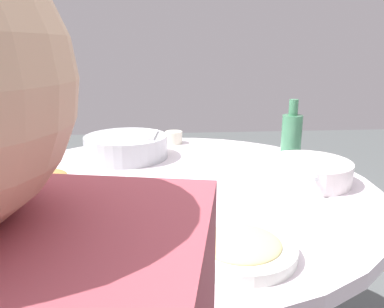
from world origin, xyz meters
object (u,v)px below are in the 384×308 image
soup_bowl (308,172)px  green_bottle (291,135)px  rice_bowl (126,146)px  dish_greens (31,224)px  tea_cup_near (174,137)px  dish_noodles (241,247)px  round_dining_table (175,218)px  dish_tofu_braise (40,180)px

soup_bowl → green_bottle: size_ratio=1.26×
rice_bowl → dish_greens: rice_bowl is taller
dish_greens → green_bottle: size_ratio=1.12×
rice_bowl → tea_cup_near: rice_bowl is taller
soup_bowl → dish_noodles: 0.50m
dish_greens → dish_noodles: bearing=-15.7°
round_dining_table → rice_bowl: rice_bowl is taller
dish_tofu_braise → rice_bowl: bearing=49.8°
round_dining_table → rice_bowl: (-0.17, 0.30, 0.16)m
dish_noodles → tea_cup_near: size_ratio=2.98×
green_bottle → dish_greens: bearing=-145.3°
rice_bowl → dish_tofu_braise: rice_bowl is taller
dish_noodles → green_bottle: bearing=63.6°
dish_noodles → green_bottle: size_ratio=1.00×
round_dining_table → dish_noodles: (0.12, -0.42, 0.13)m
dish_greens → dish_noodles: dish_greens is taller
tea_cup_near → dish_noodles: bearing=-83.9°
soup_bowl → dish_noodles: soup_bowl is taller
dish_tofu_braise → dish_noodles: size_ratio=0.90×
green_bottle → tea_cup_near: 0.50m
soup_bowl → dish_tofu_braise: (-0.81, 0.04, -0.02)m
rice_bowl → tea_cup_near: bearing=47.9°
soup_bowl → dish_greens: size_ratio=1.13×
rice_bowl → dish_tofu_braise: 0.36m
dish_noodles → green_bottle: (0.32, 0.65, 0.07)m
dish_tofu_braise → dish_greens: bearing=-76.4°
round_dining_table → soup_bowl: 0.43m
green_bottle → tea_cup_near: bearing=147.4°
soup_bowl → dish_greens: bearing=-159.2°
soup_bowl → green_bottle: green_bottle is taller
dish_tofu_braise → green_bottle: 0.87m
soup_bowl → dish_greens: 0.78m
soup_bowl → dish_noodles: size_ratio=1.26×
round_dining_table → dish_tofu_braise: size_ratio=6.12×
dish_tofu_braise → green_bottle: green_bottle is taller
round_dining_table → soup_bowl: (0.41, -0.02, 0.15)m
dish_tofu_braise → dish_greens: (0.08, -0.32, 0.01)m
rice_bowl → dish_noodles: 0.77m
rice_bowl → dish_noodles: bearing=-68.5°
soup_bowl → dish_greens: (-0.73, -0.28, -0.01)m
dish_tofu_braise → tea_cup_near: (0.42, 0.48, 0.01)m
green_bottle → soup_bowl: bearing=-97.1°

